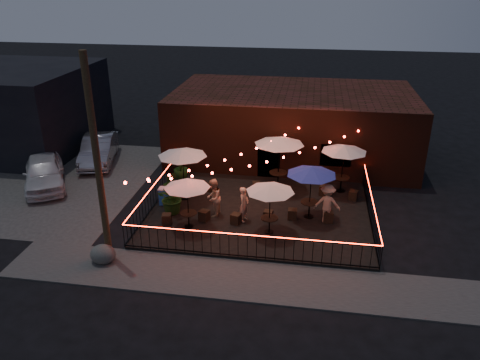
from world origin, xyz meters
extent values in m
plane|color=black|center=(0.00, 0.00, 0.00)|extent=(110.00, 110.00, 0.00)
cube|color=black|center=(0.00, 2.00, 0.07)|extent=(10.00, 8.00, 0.15)
cube|color=#3B3837|center=(0.00, -3.25, 0.03)|extent=(18.00, 2.50, 0.05)
cube|color=#3B3837|center=(-12.00, 4.00, 0.01)|extent=(11.00, 12.00, 0.02)
cube|color=#32180D|center=(1.00, 10.00, 2.00)|extent=(14.00, 8.00, 4.00)
cube|color=black|center=(0.00, 6.12, 1.10)|extent=(1.20, 0.24, 2.20)
cube|color=black|center=(3.50, 6.12, 1.60)|extent=(1.60, 0.24, 1.20)
cylinder|color=#312414|center=(-5.40, -2.60, 4.00)|extent=(0.26, 0.26, 8.00)
cube|color=black|center=(0.00, -2.00, 0.23)|extent=(10.00, 0.04, 0.04)
cube|color=black|center=(0.00, -2.00, 1.15)|extent=(10.00, 0.04, 0.04)
cube|color=#FE230D|center=(0.00, -2.00, 1.18)|extent=(10.00, 0.03, 0.02)
cube|color=black|center=(-5.00, 2.00, 0.23)|extent=(0.04, 8.00, 0.04)
cube|color=black|center=(-5.00, 2.00, 1.15)|extent=(0.04, 8.00, 0.04)
cube|color=#FE230D|center=(-5.00, 2.00, 1.18)|extent=(0.03, 8.00, 0.02)
cube|color=black|center=(5.00, 2.00, 0.23)|extent=(0.04, 8.00, 0.04)
cube|color=black|center=(5.00, 2.00, 1.15)|extent=(0.04, 8.00, 0.04)
cube|color=#FE230D|center=(5.00, 2.00, 1.18)|extent=(0.03, 8.00, 0.02)
cylinder|color=black|center=(-2.86, 0.04, 0.16)|extent=(0.40, 0.40, 0.03)
cylinder|color=black|center=(-2.86, 0.04, 0.48)|extent=(0.05, 0.05, 0.65)
cylinder|color=black|center=(-2.86, 0.04, 0.82)|extent=(0.72, 0.72, 0.04)
cylinder|color=black|center=(-2.86, 0.04, 1.24)|extent=(0.04, 0.04, 2.17)
cone|color=silver|center=(-2.86, 0.04, 2.19)|extent=(2.42, 2.42, 0.32)
cylinder|color=black|center=(-3.80, 2.75, 0.17)|extent=(0.47, 0.47, 0.03)
cylinder|color=black|center=(-3.80, 2.75, 0.55)|extent=(0.06, 0.06, 0.77)
cylinder|color=black|center=(-3.80, 2.75, 0.94)|extent=(0.86, 0.86, 0.04)
cylinder|color=black|center=(-3.80, 2.75, 1.44)|extent=(0.05, 0.05, 2.57)
cone|color=silver|center=(-3.80, 2.75, 2.56)|extent=(2.55, 2.55, 0.38)
cylinder|color=black|center=(0.64, 0.12, 0.16)|extent=(0.41, 0.41, 0.03)
cylinder|color=black|center=(0.64, 0.12, 0.49)|extent=(0.06, 0.06, 0.67)
cylinder|color=black|center=(0.64, 0.12, 0.83)|extent=(0.74, 0.74, 0.04)
cylinder|color=black|center=(0.64, 0.12, 1.26)|extent=(0.04, 0.04, 2.22)
cone|color=silver|center=(0.64, 0.12, 2.23)|extent=(2.19, 2.19, 0.32)
cylinder|color=black|center=(0.62, 4.72, 0.17)|extent=(0.50, 0.50, 0.03)
cylinder|color=black|center=(0.62, 4.72, 0.57)|extent=(0.07, 0.07, 0.82)
cylinder|color=black|center=(0.62, 4.72, 0.99)|extent=(0.91, 0.91, 0.05)
cylinder|color=black|center=(0.62, 4.72, 1.52)|extent=(0.05, 0.05, 2.74)
cone|color=silver|center=(0.62, 4.72, 2.72)|extent=(2.78, 2.78, 0.40)
cylinder|color=black|center=(2.28, 1.77, 0.17)|extent=(0.44, 0.44, 0.03)
cylinder|color=black|center=(2.28, 1.77, 0.52)|extent=(0.06, 0.06, 0.73)
cylinder|color=black|center=(2.28, 1.77, 0.90)|extent=(0.81, 0.81, 0.04)
cylinder|color=black|center=(2.28, 1.77, 1.36)|extent=(0.04, 0.04, 2.42)
cone|color=navy|center=(2.28, 1.77, 2.42)|extent=(2.90, 2.90, 0.35)
cylinder|color=black|center=(3.80, 4.80, 0.17)|extent=(0.45, 0.45, 0.03)
cylinder|color=black|center=(3.80, 4.80, 0.53)|extent=(0.06, 0.06, 0.74)
cylinder|color=black|center=(3.80, 4.80, 0.91)|extent=(0.82, 0.82, 0.04)
cylinder|color=black|center=(3.80, 4.80, 1.38)|extent=(0.05, 0.05, 2.47)
cone|color=silver|center=(3.80, 4.80, 2.46)|extent=(2.73, 2.73, 0.36)
cube|color=black|center=(-3.89, 0.14, 0.38)|extent=(0.45, 0.45, 0.46)
cube|color=black|center=(-2.33, 0.69, 0.39)|extent=(0.52, 0.52, 0.48)
cube|color=black|center=(-4.36, 3.32, 0.37)|extent=(0.41, 0.41, 0.45)
cube|color=black|center=(-2.68, 3.77, 0.35)|extent=(0.38, 0.38, 0.41)
cube|color=black|center=(-0.88, 0.64, 0.38)|extent=(0.49, 0.49, 0.47)
cube|color=black|center=(0.48, 1.20, 0.37)|extent=(0.42, 0.42, 0.45)
cube|color=black|center=(-0.43, 4.20, 0.38)|extent=(0.47, 0.47, 0.46)
cube|color=black|center=(1.09, 3.73, 0.41)|extent=(0.54, 0.54, 0.52)
cube|color=black|center=(1.55, 1.46, 0.39)|extent=(0.40, 0.40, 0.47)
cube|color=black|center=(3.13, 1.43, 0.40)|extent=(0.48, 0.48, 0.50)
cube|color=black|center=(2.98, 4.18, 0.40)|extent=(0.54, 0.54, 0.51)
cube|color=black|center=(4.38, 3.89, 0.38)|extent=(0.49, 0.49, 0.47)
imported|color=tan|center=(-0.58, 0.96, 0.96)|extent=(0.52, 0.67, 1.62)
imported|color=#C7AB88|center=(-2.01, 1.24, 1.04)|extent=(0.72, 0.90, 1.77)
imported|color=tan|center=(3.05, 1.47, 1.04)|extent=(1.19, 0.72, 1.79)
imported|color=#1B3F11|center=(-3.91, 1.23, 0.92)|extent=(1.76, 1.67, 1.55)
imported|color=#153910|center=(-4.60, 3.05, 0.78)|extent=(0.74, 0.61, 1.26)
imported|color=#1A3B0E|center=(-4.60, 5.01, 0.86)|extent=(1.03, 1.03, 1.41)
cube|color=blue|center=(-4.50, 1.99, 0.55)|extent=(0.61, 0.44, 0.80)
cube|color=silver|center=(-4.50, 1.99, 0.97)|extent=(0.66, 0.48, 0.05)
ellipsoid|color=#4A4B45|center=(-5.49, -2.96, 0.37)|extent=(0.96, 0.82, 0.74)
imported|color=silver|center=(-11.48, 3.28, 0.81)|extent=(4.04, 5.09, 1.63)
imported|color=#A5A6AD|center=(-10.14, 6.98, 0.79)|extent=(2.85, 5.07, 1.58)
camera|label=1|loc=(2.16, -17.25, 10.28)|focal=35.00mm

